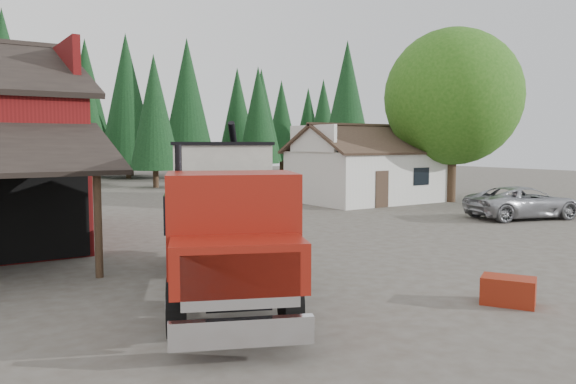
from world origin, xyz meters
TOP-DOWN VIEW (x-y plane):
  - ground at (0.00, 0.00)m, footprint 120.00×120.00m
  - farmhouse at (13.00, 13.00)m, footprint 8.60×6.42m
  - deciduous_tree at (17.01, 9.97)m, footprint 8.00×8.00m
  - conifer_backdrop at (0.00, 42.00)m, footprint 76.00×16.00m
  - near_pine_b at (6.00, 30.00)m, footprint 3.96×3.96m
  - near_pine_c at (22.00, 26.00)m, footprint 4.84×4.84m
  - near_pine_d at (-4.00, 34.00)m, footprint 5.28×5.28m
  - feed_truck at (-3.48, -0.93)m, footprint 5.77×9.27m
  - silver_car at (14.00, 3.09)m, footprint 5.84×3.88m
  - equip_box at (1.20, -5.25)m, footprint 1.16×1.30m

SIDE VIEW (x-z plane):
  - ground at x=0.00m, z-range 0.00..0.00m
  - conifer_backdrop at x=0.00m, z-range -8.00..8.00m
  - equip_box at x=1.20m, z-range 0.00..0.60m
  - silver_car at x=14.00m, z-range 0.00..1.49m
  - farmhouse at x=13.00m, z-range -0.66..3.99m
  - feed_truck at x=-3.48m, z-range -0.13..3.95m
  - near_pine_b at x=6.00m, z-range 0.69..11.09m
  - deciduous_tree at x=17.01m, z-range 0.81..11.01m
  - near_pine_c at x=22.00m, z-range 0.69..13.09m
  - near_pine_d at x=-4.00m, z-range 0.69..14.09m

